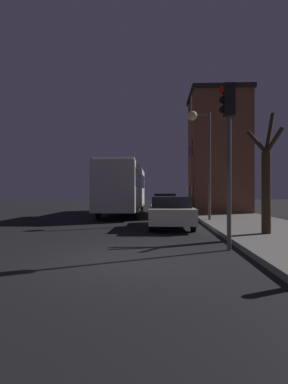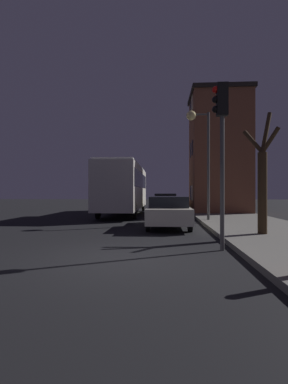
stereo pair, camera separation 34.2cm
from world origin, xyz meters
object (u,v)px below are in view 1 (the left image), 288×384
streetlamp (200,138)px  bare_tree (266,181)px  car_mid_lane (165,203)px  traffic_light (228,131)px  car_near_lane (171,211)px  bus (124,185)px

streetlamp → bare_tree: (1.61, -5.18, -2.49)m
car_mid_lane → streetlamp: bearing=-76.1°
streetlamp → car_mid_lane: size_ratio=1.34×
car_mid_lane → traffic_light: bearing=-84.3°
traffic_light → car_near_lane: size_ratio=0.97×
traffic_light → bare_tree: traffic_light is taller
streetlamp → car_mid_lane: streetlamp is taller
bus → car_near_lane: bearing=-68.6°
bus → car_mid_lane: bus is taller
bare_tree → car_mid_lane: size_ratio=1.02×
car_near_lane → bus: bearing=111.4°
traffic_light → car_mid_lane: 14.77m
bus → car_mid_lane: (2.96, 1.39, -1.32)m
traffic_light → car_near_lane: (-1.36, 5.34, -2.56)m
car_near_lane → car_mid_lane: bearing=90.5°
streetlamp → bare_tree: size_ratio=1.31×
car_near_lane → car_mid_lane: car_mid_lane is taller
traffic_light → bus: (-4.40, 13.10, -1.21)m
traffic_light → bare_tree: (1.88, 2.35, -1.30)m
streetlamp → traffic_light: size_ratio=1.24×
bus → car_near_lane: 8.44m
car_mid_lane → bus: bearing=-154.9°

